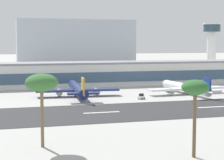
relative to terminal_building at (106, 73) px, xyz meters
name	(u,v)px	position (x,y,z in m)	size (l,w,h in m)	color
ground_plane	(218,109)	(18.32, -84.00, -6.34)	(1400.00, 1400.00, 0.00)	#A8A8A3
runway_strip	(212,107)	(18.32, -79.78, -6.30)	(800.00, 33.53, 0.08)	#2D2D30
runway_centreline_dash_3	(102,112)	(-21.85, -79.78, -6.25)	(12.00, 1.20, 0.01)	white
runway_centreline_dash_4	(213,107)	(18.88, -79.78, -6.25)	(12.00, 1.20, 0.01)	white
terminal_building	(106,73)	(0.00, 0.00, 0.00)	(220.26, 21.21, 12.67)	silver
control_tower	(212,42)	(88.27, 43.23, 16.91)	(12.68, 12.68, 36.85)	silver
distant_hotel_block	(75,46)	(3.42, 114.43, 14.37)	(94.21, 35.56, 41.41)	#A8B2BC
airliner_gold_tail_gate_0	(78,90)	(-22.53, -40.66, -3.31)	(35.47, 45.55, 9.51)	navy
airliner_navy_tail_gate_1	(187,88)	(25.44, -46.13, -3.58)	(36.81, 41.58, 8.68)	white
service_baggage_tug_1	(141,96)	(1.01, -54.33, -5.29)	(3.42, 3.37, 2.20)	white
palm_tree_1	(42,84)	(-44.04, -116.45, 7.52)	(7.05, 7.05, 16.04)	brown
palm_tree_2	(195,90)	(-15.81, -132.00, 7.11)	(5.41, 5.41, 15.44)	brown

